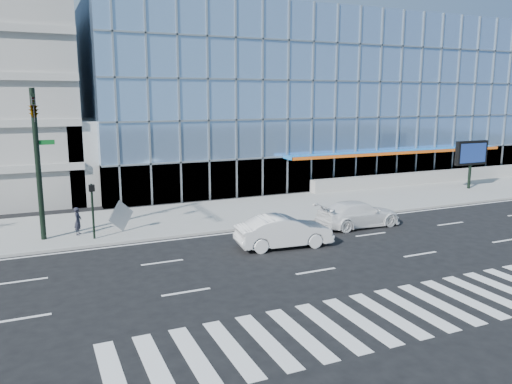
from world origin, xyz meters
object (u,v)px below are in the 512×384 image
at_px(white_suv, 358,214).
at_px(pedestrian, 78,221).
at_px(marquee_sign, 471,154).
at_px(traffic_signal, 35,128).
at_px(ped_signal_post, 92,203).
at_px(white_sedan, 284,231).
at_px(tilted_panel, 121,216).

bearing_deg(white_suv, pedestrian, 73.52).
distance_m(marquee_sign, pedestrian, 31.33).
distance_m(traffic_signal, ped_signal_post, 4.75).
height_order(ped_signal_post, marquee_sign, marquee_sign).
distance_m(traffic_signal, white_sedan, 13.41).
height_order(traffic_signal, pedestrian, traffic_signal).
distance_m(traffic_signal, white_suv, 18.42).
bearing_deg(tilted_panel, pedestrian, 139.00).
bearing_deg(marquee_sign, white_sedan, -159.51).
xyz_separation_m(white_suv, pedestrian, (-15.60, 4.39, 0.15)).
height_order(ped_signal_post, pedestrian, ped_signal_post).
relative_size(white_suv, tilted_panel, 4.09).
bearing_deg(white_sedan, tilted_panel, 56.47).
xyz_separation_m(traffic_signal, white_sedan, (11.39, -4.65, -5.34)).
distance_m(ped_signal_post, white_sedan, 10.30).
xyz_separation_m(white_suv, white_sedan, (-6.00, -1.88, 0.06)).
relative_size(marquee_sign, tilted_panel, 3.08).
distance_m(white_suv, tilted_panel, 13.92).
bearing_deg(white_suv, traffic_signal, 80.21).
xyz_separation_m(ped_signal_post, white_suv, (14.90, -3.14, -1.37)).
relative_size(marquee_sign, white_sedan, 0.80).
relative_size(traffic_signal, pedestrian, 5.15).
relative_size(white_sedan, tilted_panel, 3.86).
bearing_deg(ped_signal_post, tilted_panel, 30.26).
relative_size(ped_signal_post, white_sedan, 0.60).
bearing_deg(marquee_sign, pedestrian, -176.70).
height_order(pedestrian, tilted_panel, tilted_panel).
bearing_deg(traffic_signal, white_sedan, -22.20).
bearing_deg(ped_signal_post, marquee_sign, 5.71).
distance_m(marquee_sign, white_suv, 16.94).
relative_size(ped_signal_post, pedestrian, 1.93).
bearing_deg(white_sedan, traffic_signal, 73.47).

